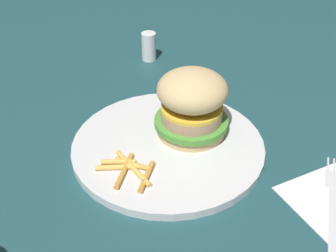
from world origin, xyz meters
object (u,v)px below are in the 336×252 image
(salt_shaker, at_px, (149,46))
(plate, at_px, (168,146))
(napkin, at_px, (334,201))
(sandwich, at_px, (192,103))
(fries_pile, at_px, (129,168))
(fork, at_px, (335,199))

(salt_shaker, bearing_deg, plate, 174.00)
(napkin, distance_m, salt_shaker, 0.46)
(plate, xyz_separation_m, napkin, (-0.15, -0.18, -0.01))
(plate, distance_m, sandwich, 0.07)
(sandwich, bearing_deg, fries_pile, 122.12)
(plate, distance_m, salt_shaker, 0.29)
(salt_shaker, bearing_deg, fries_pile, 164.24)
(sandwich, relative_size, fries_pile, 1.25)
(napkin, bearing_deg, salt_shaker, 18.84)
(plate, relative_size, fries_pile, 3.18)
(plate, height_order, fork, plate)
(fries_pile, bearing_deg, napkin, -113.34)
(fries_pile, relative_size, fork, 0.55)
(sandwich, height_order, salt_shaker, sandwich)
(plate, xyz_separation_m, fork, (-0.15, -0.18, -0.00))
(fork, bearing_deg, napkin, 149.54)
(napkin, bearing_deg, fries_pile, 66.66)
(sandwich, distance_m, fries_pile, 0.13)
(fork, bearing_deg, salt_shaker, 18.99)
(plate, relative_size, salt_shaker, 5.00)
(sandwich, relative_size, napkin, 0.98)
(sandwich, relative_size, salt_shaker, 1.96)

